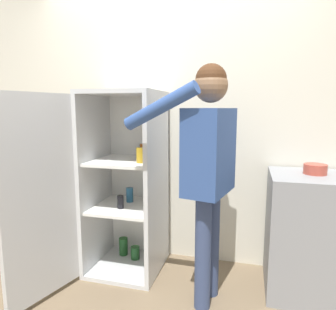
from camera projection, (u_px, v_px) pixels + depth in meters
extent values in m
cube|color=silver|center=(173.00, 123.00, 2.77)|extent=(7.00, 0.06, 2.55)
cube|color=silver|center=(128.00, 264.00, 2.70)|extent=(0.61, 0.62, 0.04)
cube|color=silver|center=(124.00, 93.00, 2.47)|extent=(0.61, 0.62, 0.04)
cube|color=white|center=(138.00, 175.00, 2.87)|extent=(0.61, 0.03, 1.49)
cube|color=silver|center=(96.00, 180.00, 2.66)|extent=(0.03, 0.62, 1.49)
cube|color=silver|center=(158.00, 185.00, 2.51)|extent=(0.04, 0.62, 1.49)
cube|color=white|center=(127.00, 207.00, 2.62)|extent=(0.54, 0.55, 0.02)
cube|color=white|center=(126.00, 161.00, 2.56)|extent=(0.54, 0.55, 0.02)
cube|color=silver|center=(40.00, 199.00, 2.13)|extent=(0.21, 0.60, 1.49)
cylinder|color=black|center=(121.00, 202.00, 2.54)|extent=(0.05, 0.05, 0.11)
cylinder|color=#1E5123|center=(123.00, 246.00, 2.84)|extent=(0.08, 0.08, 0.16)
cylinder|color=#9E4C19|center=(145.00, 151.00, 2.66)|extent=(0.09, 0.09, 0.12)
cylinder|color=#B78C1E|center=(141.00, 155.00, 2.42)|extent=(0.07, 0.07, 0.12)
cylinder|color=#1E5123|center=(135.00, 253.00, 2.76)|extent=(0.08, 0.08, 0.12)
cylinder|color=teal|center=(130.00, 195.00, 2.71)|extent=(0.06, 0.06, 0.13)
cylinder|color=beige|center=(151.00, 242.00, 2.84)|extent=(0.06, 0.06, 0.24)
cylinder|color=#384770|center=(203.00, 253.00, 2.09)|extent=(0.11, 0.11, 0.83)
cylinder|color=#384770|center=(212.00, 243.00, 2.25)|extent=(0.11, 0.11, 0.83)
cube|color=#335193|center=(210.00, 151.00, 2.06)|extent=(0.34, 0.49, 0.59)
sphere|color=#8C6647|center=(211.00, 86.00, 1.99)|extent=(0.23, 0.23, 0.23)
sphere|color=#4C2D19|center=(211.00, 79.00, 1.99)|extent=(0.21, 0.21, 0.21)
cylinder|color=#335193|center=(160.00, 107.00, 1.91)|extent=(0.54, 0.20, 0.31)
cylinder|color=#335193|center=(221.00, 151.00, 2.28)|extent=(0.09, 0.09, 0.55)
cube|color=gray|center=(310.00, 235.00, 2.27)|extent=(0.62, 0.57, 0.93)
cylinder|color=#B24738|center=(315.00, 169.00, 2.23)|extent=(0.16, 0.16, 0.07)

